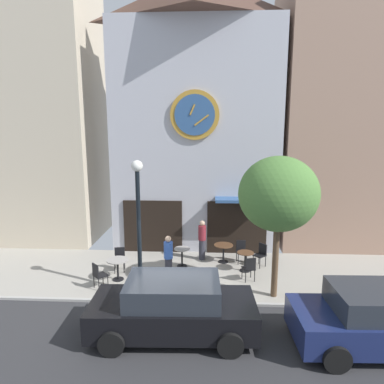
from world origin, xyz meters
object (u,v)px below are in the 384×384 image
(street_lamp, at_px, (139,228))
(cafe_chair_outer, at_px, (120,257))
(cafe_table_center, at_px, (182,254))
(pedestrian_blue, at_px, (168,258))
(cafe_table_rightmost, at_px, (223,249))
(pedestrian_maroon, at_px, (202,240))
(cafe_table_center_left, at_px, (118,265))
(cafe_chair_curbside, at_px, (261,253))
(cafe_chair_facing_street, at_px, (241,250))
(cafe_table_near_curb, at_px, (245,258))
(parked_car_black, at_px, (173,308))
(parked_car_navy, at_px, (381,319))
(cafe_chair_near_lamp, at_px, (249,267))
(cafe_chair_mid_row, at_px, (98,274))
(street_tree, at_px, (278,195))

(street_lamp, distance_m, cafe_chair_outer, 2.69)
(cafe_table_center, relative_size, pedestrian_blue, 0.45)
(cafe_chair_outer, distance_m, pedestrian_blue, 2.14)
(cafe_table_rightmost, xyz_separation_m, pedestrian_maroon, (-0.87, 0.25, 0.32))
(street_lamp, distance_m, cafe_table_center_left, 2.17)
(cafe_chair_curbside, relative_size, cafe_chair_facing_street, 1.00)
(cafe_table_near_curb, bearing_deg, pedestrian_maroon, 147.21)
(street_lamp, relative_size, cafe_table_near_curb, 5.88)
(cafe_table_near_curb, bearing_deg, parked_car_black, -119.17)
(street_lamp, bearing_deg, parked_car_navy, -21.07)
(cafe_table_rightmost, distance_m, cafe_chair_facing_street, 0.72)
(cafe_table_near_curb, bearing_deg, street_lamp, -151.97)
(cafe_chair_facing_street, distance_m, parked_car_navy, 6.07)
(cafe_table_near_curb, relative_size, cafe_chair_curbside, 0.83)
(cafe_chair_near_lamp, bearing_deg, cafe_chair_outer, 172.18)
(cafe_chair_curbside, xyz_separation_m, cafe_chair_mid_row, (-5.81, -2.22, 0.00))
(cafe_chair_curbside, xyz_separation_m, pedestrian_maroon, (-2.34, 0.55, 0.33))
(street_lamp, xyz_separation_m, pedestrian_blue, (0.82, 0.96, -1.38))
(street_tree, relative_size, pedestrian_blue, 2.74)
(cafe_chair_curbside, xyz_separation_m, parked_car_navy, (2.19, -4.97, 0.23))
(street_lamp, relative_size, parked_car_black, 1.01)
(pedestrian_maroon, bearing_deg, cafe_chair_near_lamp, -48.51)
(cafe_chair_outer, height_order, parked_car_navy, parked_car_navy)
(street_tree, distance_m, cafe_chair_facing_street, 4.06)
(street_tree, distance_m, cafe_table_near_curb, 3.53)
(cafe_table_center, bearing_deg, cafe_table_rightmost, 17.40)
(cafe_table_center_left, distance_m, parked_car_black, 3.93)
(cafe_table_center, xyz_separation_m, cafe_table_rightmost, (1.65, 0.52, 0.05))
(cafe_table_center, distance_m, cafe_chair_mid_row, 3.36)
(cafe_table_rightmost, height_order, pedestrian_blue, pedestrian_blue)
(cafe_table_center, relative_size, parked_car_navy, 0.17)
(cafe_table_rightmost, xyz_separation_m, pedestrian_blue, (-2.03, -1.80, 0.32))
(cafe_chair_outer, height_order, cafe_chair_facing_street, same)
(cafe_chair_outer, bearing_deg, pedestrian_maroon, 22.40)
(street_lamp, height_order, cafe_table_center_left, street_lamp)
(cafe_chair_outer, height_order, pedestrian_maroon, pedestrian_maroon)
(pedestrian_blue, height_order, parked_car_black, pedestrian_blue)
(cafe_chair_curbside, bearing_deg, pedestrian_blue, -156.74)
(street_tree, distance_m, pedestrian_blue, 4.46)
(parked_car_navy, bearing_deg, parked_car_black, 176.79)
(cafe_table_rightmost, relative_size, cafe_chair_mid_row, 0.86)
(street_tree, bearing_deg, cafe_chair_outer, 162.78)
(pedestrian_blue, bearing_deg, cafe_chair_facing_street, 33.71)
(street_tree, relative_size, cafe_chair_curbside, 5.08)
(cafe_chair_mid_row, xyz_separation_m, cafe_chair_near_lamp, (5.19, 0.82, 0.00))
(street_tree, xyz_separation_m, cafe_table_center_left, (-5.39, 0.92, -2.81))
(parked_car_navy, bearing_deg, cafe_chair_outer, 151.05)
(cafe_chair_outer, bearing_deg, cafe_table_near_curb, 2.51)
(street_tree, bearing_deg, parked_car_navy, -49.80)
(street_tree, xyz_separation_m, cafe_chair_outer, (-5.53, 1.71, -2.85))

